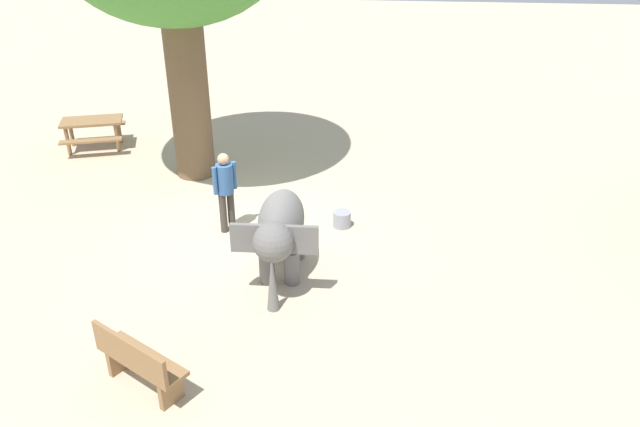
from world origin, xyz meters
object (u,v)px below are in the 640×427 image
at_px(person_handler, 225,187).
at_px(elephant, 280,229).
at_px(wooden_bench, 138,361).
at_px(feed_bucket, 342,219).
at_px(picnic_table_near, 93,127).

bearing_deg(person_handler, elephant, -4.26).
distance_m(person_handler, wooden_bench, 4.45).
xyz_separation_m(person_handler, wooden_bench, (4.42, -0.11, -0.48)).
distance_m(wooden_bench, feed_bucket, 5.35).
relative_size(elephant, picnic_table_near, 1.10).
distance_m(picnic_table_near, feed_bucket, 7.59).
relative_size(elephant, person_handler, 1.28).
bearing_deg(picnic_table_near, wooden_bench, 99.41).
bearing_deg(picnic_table_near, elephant, 118.53).
distance_m(elephant, picnic_table_near, 7.95).
bearing_deg(picnic_table_near, feed_bucket, 133.84).
distance_m(person_handler, picnic_table_near, 5.98).
bearing_deg(feed_bucket, person_handler, -80.06).
bearing_deg(feed_bucket, wooden_bench, -25.81).
bearing_deg(wooden_bench, picnic_table_near, 147.95).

